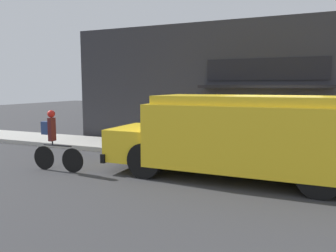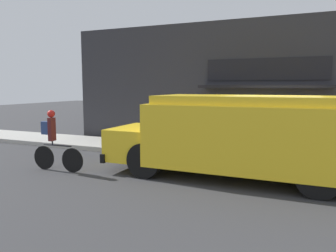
% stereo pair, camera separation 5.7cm
% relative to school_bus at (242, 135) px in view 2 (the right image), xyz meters
% --- Properties ---
extents(ground_plane, '(70.00, 70.00, 0.00)m').
position_rel_school_bus_xyz_m(ground_plane, '(0.60, 1.45, -1.14)').
color(ground_plane, '#38383A').
extents(sidewalk, '(28.00, 2.11, 0.17)m').
position_rel_school_bus_xyz_m(sidewalk, '(0.60, 2.50, -1.05)').
color(sidewalk, '#ADAAA3').
rests_on(sidewalk, ground_plane).
extents(storefront, '(16.97, 1.08, 4.77)m').
position_rel_school_bus_xyz_m(storefront, '(0.58, 3.92, 1.25)').
color(storefront, '#2D2D33').
rests_on(storefront, ground_plane).
extents(school_bus, '(6.61, 2.60, 2.12)m').
position_rel_school_bus_xyz_m(school_bus, '(0.00, 0.00, 0.00)').
color(school_bus, yellow).
rests_on(school_bus, ground_plane).
extents(cyclist, '(1.65, 0.21, 1.70)m').
position_rel_school_bus_xyz_m(cyclist, '(-4.99, -1.23, -0.32)').
color(cyclist, black).
rests_on(cyclist, ground_plane).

